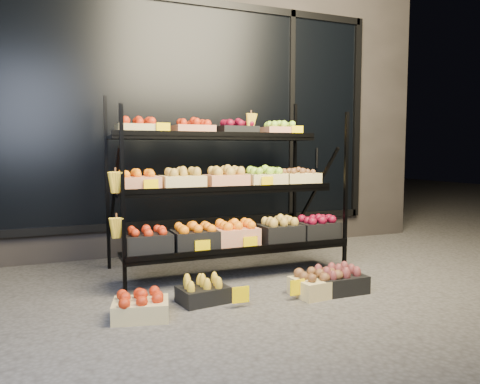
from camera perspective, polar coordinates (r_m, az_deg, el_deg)
name	(u,v)px	position (r m, az deg, el deg)	size (l,w,h in m)	color
ground	(254,289)	(3.97, 1.69, -11.69)	(24.00, 24.00, 0.00)	#514F4C
building	(173,104)	(6.28, -8.22, 10.55)	(6.00, 2.08, 3.50)	#2D2826
display_rack	(226,189)	(4.36, -1.68, 0.37)	(2.18, 1.02, 1.66)	black
tag_floor_a	(241,300)	(3.49, 0.09, -13.03)	(0.13, 0.01, 0.12)	#F3C600
tag_floor_b	(297,292)	(3.69, 7.02, -12.06)	(0.13, 0.01, 0.12)	#F3C600
floor_crate_left	(141,306)	(3.35, -12.02, -13.43)	(0.43, 0.35, 0.19)	#DDC67F
floor_crate_midleft	(203,291)	(3.62, -4.54, -11.95)	(0.39, 0.31, 0.19)	black
floor_crate_midright	(319,283)	(3.84, 9.56, -10.87)	(0.43, 0.34, 0.20)	#DDC67F
floor_crate_right	(338,280)	(3.94, 11.85, -10.47)	(0.42, 0.31, 0.21)	black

